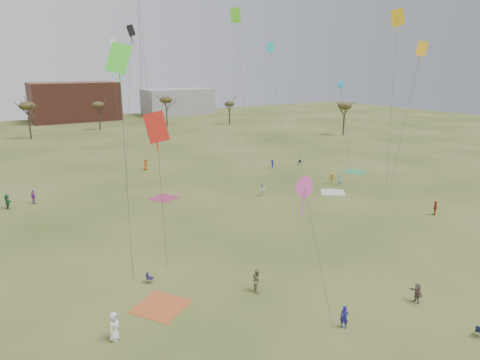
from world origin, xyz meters
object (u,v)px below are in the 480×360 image
camp_chair_left (150,280)px  camp_chair_center (479,333)px  spectator_fore_a (435,208)px  radio_tower (142,59)px  camp_chair_right (299,163)px  flyer_near_left (114,327)px  flyer_near_right (344,317)px

camp_chair_left → camp_chair_center: 24.21m
spectator_fore_a → radio_tower: radio_tower is taller
camp_chair_right → radio_tower: bearing=162.4°
flyer_near_left → camp_chair_center: bearing=-74.8°
spectator_fore_a → camp_chair_left: (-34.59, 2.40, -0.61)m
flyer_near_left → camp_chair_left: flyer_near_left is taller
camp_chair_center → radio_tower: radio_tower is taller
camp_chair_right → flyer_near_right: bearing=-51.0°
flyer_near_left → camp_chair_left: (4.59, 5.93, -0.72)m
spectator_fore_a → camp_chair_left: bearing=-23.6°
flyer_near_right → camp_chair_center: 8.76m
flyer_near_right → camp_chair_right: bearing=116.5°
flyer_near_left → camp_chair_left: 7.54m
flyer_near_right → camp_chair_center: size_ratio=1.87×
camp_chair_left → radio_tower: 128.04m
camp_chair_left → camp_chair_center: bearing=-102.6°
camp_chair_left → camp_chair_right: 46.34m
flyer_near_left → radio_tower: bearing=25.7°
camp_chair_left → flyer_near_left: bearing=178.8°
camp_chair_center → camp_chair_right: (22.09, 44.95, 0.00)m
camp_chair_right → radio_tower: (4.70, 92.60, 18.95)m
flyer_near_left → camp_chair_left: bearing=8.6°
spectator_fore_a → flyer_near_right: bearing=2.6°
flyer_near_right → camp_chair_left: bearing=-172.4°
flyer_near_left → camp_chair_right: flyer_near_left is taller
camp_chair_left → camp_chair_right: size_ratio=1.00×
flyer_near_right → camp_chair_center: flyer_near_right is taller
flyer_near_left → radio_tower: 135.02m
camp_chair_center → flyer_near_left: bearing=36.4°
camp_chair_left → camp_chair_center: (15.83, -18.31, 0.00)m
spectator_fore_a → camp_chair_right: (3.32, 29.03, -0.61)m
camp_chair_center → camp_chair_right: 50.08m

